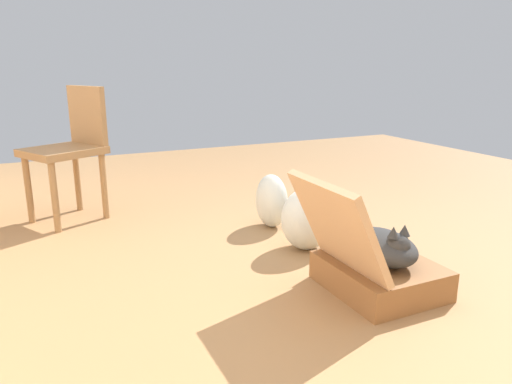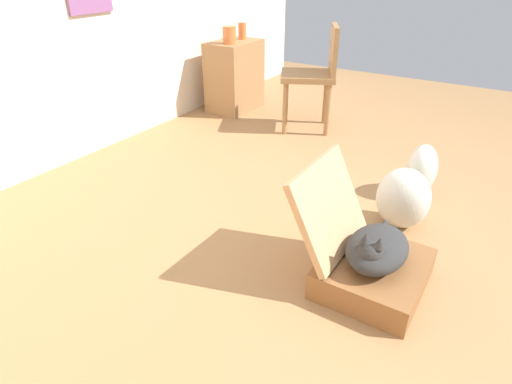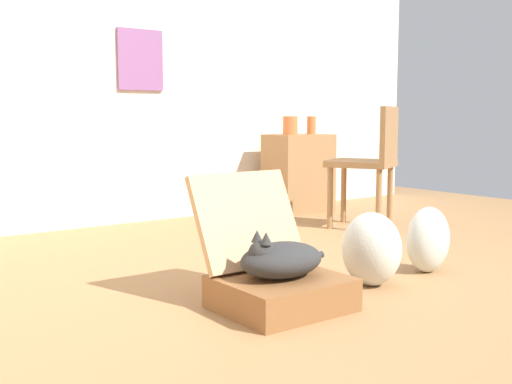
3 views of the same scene
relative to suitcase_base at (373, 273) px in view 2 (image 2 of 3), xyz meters
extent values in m
plane|color=#9E7247|center=(0.39, 0.32, -0.07)|extent=(7.68, 7.68, 0.00)
cube|color=brown|center=(0.00, 0.00, 0.00)|extent=(0.53, 0.47, 0.15)
cube|color=tan|center=(0.00, 0.26, 0.29)|extent=(0.53, 0.24, 0.44)
ellipsoid|color=#2D2D2D|center=(0.00, 0.00, 0.15)|extent=(0.40, 0.28, 0.16)
sphere|color=#2D2D2D|center=(-0.11, 0.00, 0.19)|extent=(0.12, 0.12, 0.12)
cone|color=#2D2D2D|center=(-0.11, -0.03, 0.27)|extent=(0.05, 0.05, 0.05)
cone|color=#2D2D2D|center=(-0.11, 0.03, 0.27)|extent=(0.05, 0.05, 0.05)
cylinder|color=#2D2D2D|center=(0.18, 0.04, 0.11)|extent=(0.20, 0.03, 0.07)
ellipsoid|color=silver|center=(0.62, 0.04, 0.11)|extent=(0.29, 0.31, 0.37)
ellipsoid|color=silver|center=(1.07, 0.05, 0.11)|extent=(0.28, 0.20, 0.36)
cube|color=olive|center=(1.92, 2.17, 0.27)|extent=(0.56, 0.38, 0.69)
cylinder|color=#CC6B38|center=(1.78, 2.12, 0.70)|extent=(0.13, 0.13, 0.16)
cylinder|color=#CC6B38|center=(2.06, 2.16, 0.70)|extent=(0.08, 0.08, 0.16)
cylinder|color=olive|center=(1.86, 1.52, 0.16)|extent=(0.04, 0.04, 0.47)
cylinder|color=olive|center=(1.57, 1.37, 0.16)|extent=(0.04, 0.04, 0.47)
cylinder|color=olive|center=(2.03, 1.19, 0.16)|extent=(0.04, 0.04, 0.47)
cylinder|color=olive|center=(1.74, 1.04, 0.16)|extent=(0.04, 0.04, 0.47)
cube|color=olive|center=(1.80, 1.28, 0.42)|extent=(0.58, 0.61, 0.05)
cube|color=olive|center=(1.90, 1.09, 0.65)|extent=(0.36, 0.22, 0.41)
camera|label=1|loc=(-1.71, 1.47, 1.00)|focal=33.82mm
camera|label=2|loc=(-1.71, -0.40, 1.38)|focal=30.13mm
camera|label=3|loc=(-1.71, -2.13, 0.78)|focal=44.34mm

